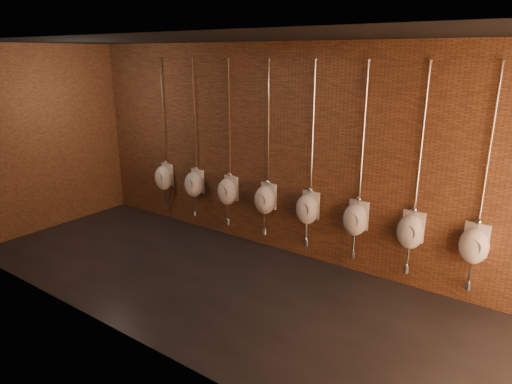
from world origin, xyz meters
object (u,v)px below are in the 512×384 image
urinal_3 (265,199)px  urinal_1 (194,183)px  urinal_4 (308,208)px  urinal_2 (228,190)px  urinal_6 (411,230)px  urinal_5 (356,218)px  urinal_0 (164,177)px  urinal_7 (474,244)px

urinal_3 → urinal_1: bearing=180.0°
urinal_1 → urinal_4: (2.29, 0.00, 0.00)m
urinal_2 → urinal_6: bearing=0.0°
urinal_1 → urinal_3: bearing=0.0°
urinal_5 → urinal_6: bearing=0.0°
urinal_0 → urinal_5: size_ratio=1.00×
urinal_1 → urinal_2: (0.76, 0.00, 0.00)m
urinal_3 → urinal_4: (0.76, 0.00, 0.00)m
urinal_0 → urinal_7: bearing=0.0°
urinal_0 → urinal_1: (0.76, 0.00, 0.00)m
urinal_5 → urinal_7: same height
urinal_0 → urinal_6: 4.58m
urinal_4 → urinal_7: (2.29, 0.00, 0.00)m
urinal_6 → urinal_7: bearing=0.0°
urinal_5 → urinal_2: bearing=180.0°
urinal_3 → urinal_7: bearing=0.0°
urinal_3 → urinal_5: bearing=0.0°
urinal_3 → urinal_5: same height
urinal_0 → urinal_5: (3.81, 0.00, 0.00)m
urinal_2 → urinal_5: size_ratio=1.00×
urinal_0 → urinal_4: same height
urinal_1 → urinal_2: bearing=0.0°
urinal_2 → urinal_3: same height
urinal_1 → urinal_6: same height
urinal_6 → urinal_7: 0.76m
urinal_3 → urinal_5: 1.53m
urinal_6 → urinal_7: (0.76, 0.00, 0.00)m
urinal_2 → urinal_6: (3.05, 0.00, 0.00)m
urinal_2 → urinal_6: same height
urinal_6 → urinal_0: bearing=180.0°
urinal_0 → urinal_3: same height
urinal_4 → urinal_6: 1.53m
urinal_0 → urinal_1: size_ratio=1.00×
urinal_0 → urinal_6: size_ratio=1.00×
urinal_7 → urinal_4: bearing=180.0°
urinal_5 → urinal_1: bearing=180.0°
urinal_1 → urinal_4: bearing=0.0°
urinal_5 → urinal_4: bearing=180.0°
urinal_1 → urinal_5: bearing=0.0°
urinal_1 → urinal_3: size_ratio=1.00×
urinal_2 → urinal_3: bearing=0.0°
urinal_0 → urinal_6: same height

